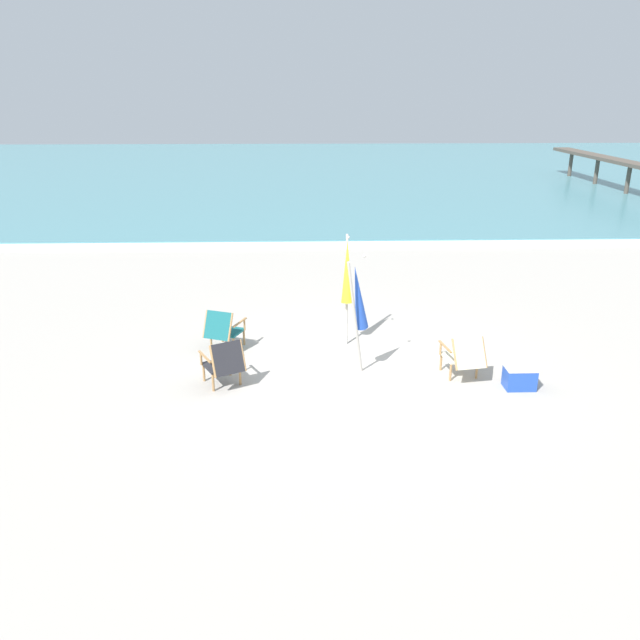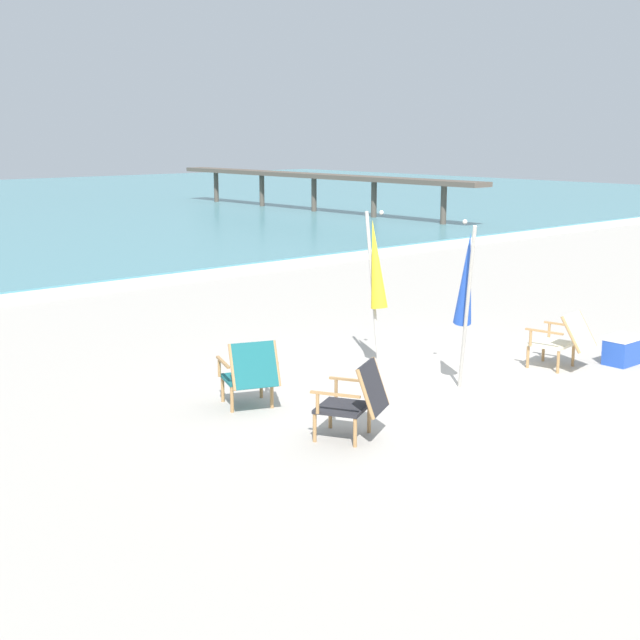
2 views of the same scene
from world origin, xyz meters
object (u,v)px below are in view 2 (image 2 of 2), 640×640
(beach_chair_far_center, at_px, (564,338))
(beach_chair_front_left, at_px, (250,372))
(beach_chair_back_right, at_px, (356,399))
(umbrella_furled_blue, at_px, (466,281))
(umbrella_furled_yellow, at_px, (376,266))
(cooler_box, at_px, (622,350))

(beach_chair_far_center, height_order, beach_chair_front_left, beach_chair_front_left)
(beach_chair_back_right, xyz_separation_m, umbrella_furled_blue, (2.19, 0.41, 0.93))
(umbrella_furled_yellow, xyz_separation_m, umbrella_furled_blue, (0.07, -1.45, -0.03))
(beach_chair_far_center, height_order, umbrella_furled_blue, umbrella_furled_blue)
(beach_chair_back_right, distance_m, umbrella_furled_blue, 2.42)
(beach_chair_back_right, distance_m, beach_chair_front_left, 1.54)
(beach_chair_back_right, relative_size, cooler_box, 1.77)
(beach_chair_front_left, bearing_deg, beach_chair_back_right, -82.79)
(umbrella_furled_blue, height_order, cooler_box, umbrella_furled_blue)
(cooler_box, bearing_deg, umbrella_furled_blue, 166.56)
(beach_chair_front_left, xyz_separation_m, cooler_box, (4.99, -1.74, -0.23))
(beach_chair_far_center, height_order, cooler_box, beach_chair_far_center)
(beach_chair_back_right, bearing_deg, beach_chair_far_center, 2.47)
(beach_chair_far_center, relative_size, beach_chair_front_left, 0.98)
(beach_chair_front_left, bearing_deg, beach_chair_far_center, -18.14)
(beach_chair_back_right, bearing_deg, cooler_box, -2.55)
(beach_chair_back_right, relative_size, beach_chair_front_left, 0.99)
(beach_chair_far_center, height_order, umbrella_furled_yellow, umbrella_furled_yellow)
(umbrella_furled_blue, bearing_deg, cooler_box, -13.44)
(umbrella_furled_blue, bearing_deg, beach_chair_back_right, -169.47)
(beach_chair_back_right, xyz_separation_m, cooler_box, (4.79, -0.21, -0.23))
(umbrella_furled_blue, xyz_separation_m, cooler_box, (2.60, -0.62, -1.16))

